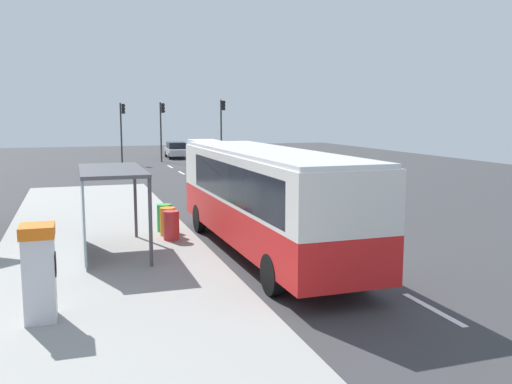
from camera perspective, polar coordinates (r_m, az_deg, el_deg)
The scene contains 21 objects.
ground_plane at distance 31.19m, azimuth -4.66°, elevation 0.05°, with size 56.00×92.00×0.04m, color #38383A.
sidewalk_platform at distance 18.55m, azimuth -15.40°, elevation -5.35°, with size 6.20×30.00×0.18m, color #999993.
lane_stripe_seg_0 at distance 13.18m, azimuth 17.55°, elevation -11.30°, with size 0.16×2.20×0.01m, color silver.
lane_stripe_seg_1 at distance 17.30m, azimuth 7.85°, elevation -6.38°, with size 0.16×2.20×0.01m, color silver.
lane_stripe_seg_2 at distance 21.79m, azimuth 2.11°, elevation -3.31°, with size 0.16×2.20×0.01m, color silver.
lane_stripe_seg_3 at distance 26.47m, azimuth -1.62°, elevation -1.29°, with size 0.16×2.20×0.01m, color silver.
lane_stripe_seg_4 at distance 31.24m, azimuth -4.22°, elevation 0.12°, with size 0.16×2.20×0.01m, color silver.
lane_stripe_seg_5 at distance 36.08m, azimuth -6.12°, elevation 1.15°, with size 0.16×2.20×0.01m, color silver.
lane_stripe_seg_6 at distance 40.95m, azimuth -7.58°, elevation 1.94°, with size 0.16×2.20×0.01m, color silver.
lane_stripe_seg_7 at distance 45.85m, azimuth -8.72°, elevation 2.56°, with size 0.16×2.20×0.01m, color silver.
bus at distance 16.90m, azimuth 0.83°, elevation -0.29°, with size 2.66×11.04×3.21m.
white_van at distance 41.56m, azimuth -5.04°, elevation 3.92°, with size 2.14×5.25×2.30m.
sedan_near at distance 54.73m, azimuth -8.11°, elevation 4.27°, with size 1.98×4.46×1.52m.
ticket_machine at distance 11.99m, azimuth -21.19°, elevation -7.58°, with size 0.66×0.76×1.94m.
recycling_bin_red at distance 18.52m, azimuth -8.62°, elevation -3.38°, with size 0.52×0.52×0.95m, color red.
recycling_bin_orange at distance 19.20m, azimuth -8.97°, elevation -2.98°, with size 0.52×0.52×0.95m, color orange.
recycling_bin_green at distance 19.88m, azimuth -9.29°, elevation -2.61°, with size 0.52×0.52×0.95m, color green.
traffic_light_near_side at distance 50.05m, azimuth -3.47°, elevation 7.22°, with size 0.49×0.28×5.47m.
traffic_light_far_side at distance 49.40m, azimuth -13.47°, elevation 6.80°, with size 0.49×0.28×5.17m.
traffic_light_median at distance 50.59m, azimuth -9.56°, elevation 6.98°, with size 0.49×0.28×5.25m.
bus_shelter at distance 16.96m, azimuth -15.48°, elevation 0.31°, with size 1.80×4.00×2.50m.
Camera 1 is at (-7.13, -16.06, 4.28)m, focal length 39.31 mm.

